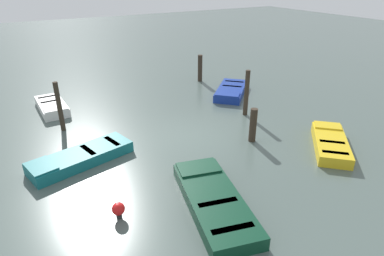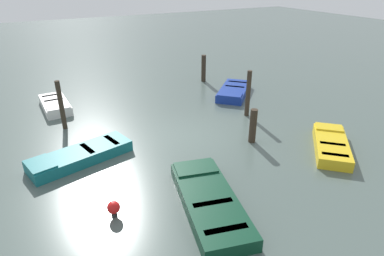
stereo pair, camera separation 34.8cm
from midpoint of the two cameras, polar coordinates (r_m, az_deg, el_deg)
name	(u,v)px [view 2 (the right image)]	position (r m, az deg, el deg)	size (l,w,h in m)	color
ground_plane	(192,136)	(13.53, 0.74, -1.34)	(80.00, 80.00, 0.00)	#4C5B56
rowboat_teal	(80,156)	(12.28, -17.97, -4.55)	(2.00, 3.72, 0.46)	#14666B
rowboat_white	(55,105)	(17.36, -22.00, 3.75)	(2.77, 1.22, 0.46)	silver
rowboat_yellow	(331,145)	(13.49, 23.55, -2.70)	(2.94, 2.87, 0.46)	gold
rowboat_blue	(234,91)	(18.14, 7.77, 6.32)	(3.16, 3.17, 0.46)	navy
rowboat_dark_green	(209,201)	(9.61, 4.04, -12.41)	(4.07, 2.30, 0.46)	#0C3823
mooring_piling_center	(248,94)	(15.30, 10.30, 5.85)	(0.21, 0.21, 2.13)	#33281E
mooring_piling_far_right	(61,105)	(14.70, -21.00, 3.65)	(0.20, 0.20, 2.11)	#33281E
mooring_piling_mid_left	(204,68)	(20.19, 2.51, 10.24)	(0.27, 0.27, 1.60)	#33281E
mooring_piling_mid_right	(253,126)	(13.01, 11.22, 0.35)	(0.28, 0.28, 1.37)	#33281E
marker_buoy	(114,208)	(9.44, -12.32, -13.31)	(0.36, 0.36, 0.48)	#262626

